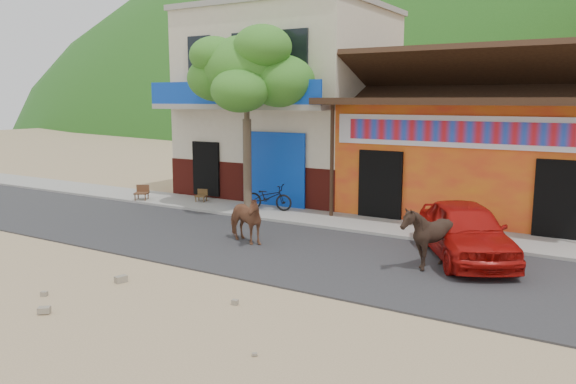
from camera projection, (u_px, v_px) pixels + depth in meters
name	position (u px, v px, depth m)	size (l,w,h in m)	color
ground	(267.00, 286.00, 11.44)	(120.00, 120.00, 0.00)	#9E825B
road	(324.00, 256.00, 13.54)	(60.00, 5.00, 0.04)	#28282B
sidewalk	(380.00, 226.00, 16.48)	(60.00, 2.00, 0.12)	gray
dance_club	(484.00, 159.00, 18.54)	(8.00, 6.00, 3.60)	orange
cafe_building	(290.00, 106.00, 22.11)	(7.00, 6.00, 7.00)	beige
tree	(247.00, 119.00, 18.17)	(3.00, 3.00, 6.00)	#2D721E
cow_tan	(243.00, 219.00, 14.63)	(0.68, 1.49, 1.26)	brown
cow_dark	(429.00, 237.00, 12.35)	(1.16, 1.30, 1.43)	black
red_car	(465.00, 230.00, 13.15)	(1.60, 3.98, 1.35)	#AE100C
scooter	(269.00, 197.00, 18.58)	(0.57, 1.64, 0.86)	black
cafe_chair_left	(201.00, 190.00, 20.12)	(0.38, 0.38, 0.81)	#50391A
cafe_chair_right	(141.00, 186.00, 20.42)	(0.47, 0.47, 1.00)	#4F301A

